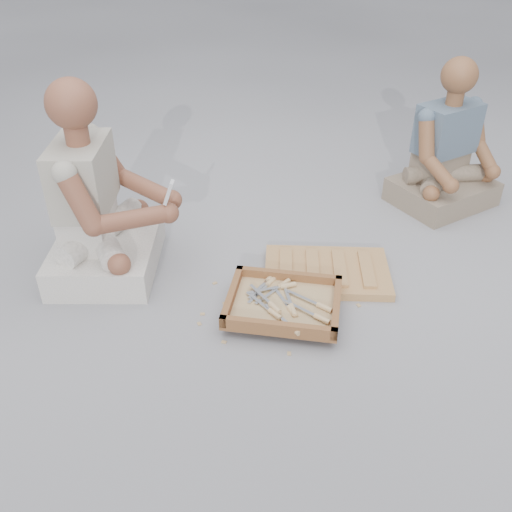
# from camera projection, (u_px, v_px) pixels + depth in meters

# --- Properties ---
(ground) EXTENTS (60.00, 60.00, 0.00)m
(ground) POSITION_uv_depth(u_px,v_px,m) (278.00, 330.00, 2.33)
(ground) COLOR #98989E
(ground) RESTS_ON ground
(carved_panel) EXTENTS (0.58, 0.40, 0.04)m
(carved_panel) POSITION_uv_depth(u_px,v_px,m) (327.00, 272.00, 2.64)
(carved_panel) COLOR #A0733E
(carved_panel) RESTS_ON ground
(tool_tray) EXTENTS (0.50, 0.42, 0.06)m
(tool_tray) POSITION_uv_depth(u_px,v_px,m) (283.00, 304.00, 2.38)
(tool_tray) COLOR brown
(tool_tray) RESTS_ON carved_panel
(chisel_0) EXTENTS (0.19, 0.14, 0.02)m
(chisel_0) POSITION_uv_depth(u_px,v_px,m) (317.00, 317.00, 2.29)
(chisel_0) COLOR silver
(chisel_0) RESTS_ON tool_tray
(chisel_1) EXTENTS (0.15, 0.18, 0.02)m
(chisel_1) POSITION_uv_depth(u_px,v_px,m) (290.00, 326.00, 2.24)
(chisel_1) COLOR silver
(chisel_1) RESTS_ON tool_tray
(chisel_2) EXTENTS (0.21, 0.10, 0.02)m
(chisel_2) POSITION_uv_depth(u_px,v_px,m) (283.00, 286.00, 2.46)
(chisel_2) COLOR silver
(chisel_2) RESTS_ON tool_tray
(chisel_3) EXTENTS (0.07, 0.22, 0.02)m
(chisel_3) POSITION_uv_depth(u_px,v_px,m) (292.00, 307.00, 2.35)
(chisel_3) COLOR silver
(chisel_3) RESTS_ON tool_tray
(chisel_4) EXTENTS (0.16, 0.17, 0.02)m
(chisel_4) POSITION_uv_depth(u_px,v_px,m) (272.00, 312.00, 2.32)
(chisel_4) COLOR silver
(chisel_4) RESTS_ON tool_tray
(chisel_5) EXTENTS (0.12, 0.20, 0.02)m
(chisel_5) POSITION_uv_depth(u_px,v_px,m) (269.00, 283.00, 2.49)
(chisel_5) COLOR silver
(chisel_5) RESTS_ON tool_tray
(chisel_6) EXTENTS (0.12, 0.20, 0.02)m
(chisel_6) POSITION_uv_depth(u_px,v_px,m) (290.00, 309.00, 2.35)
(chisel_6) COLOR silver
(chisel_6) RESTS_ON tool_tray
(chisel_7) EXTENTS (0.12, 0.20, 0.02)m
(chisel_7) POSITION_uv_depth(u_px,v_px,m) (269.00, 279.00, 2.51)
(chisel_7) COLOR silver
(chisel_7) RESTS_ON tool_tray
(chisel_8) EXTENTS (0.15, 0.19, 0.02)m
(chisel_8) POSITION_uv_depth(u_px,v_px,m) (272.00, 305.00, 2.34)
(chisel_8) COLOR silver
(chisel_8) RESTS_ON tool_tray
(chisel_9) EXTENTS (0.15, 0.19, 0.02)m
(chisel_9) POSITION_uv_depth(u_px,v_px,m) (281.00, 286.00, 2.47)
(chisel_9) COLOR silver
(chisel_9) RESTS_ON tool_tray
(chisel_10) EXTENTS (0.19, 0.14, 0.02)m
(chisel_10) POSITION_uv_depth(u_px,v_px,m) (320.00, 305.00, 2.35)
(chisel_10) COLOR silver
(chisel_10) RESTS_ON tool_tray
(wood_chip_0) EXTENTS (0.02, 0.02, 0.00)m
(wood_chip_0) POSITION_uv_depth(u_px,v_px,m) (300.00, 323.00, 2.36)
(wood_chip_0) COLOR tan
(wood_chip_0) RESTS_ON ground
(wood_chip_1) EXTENTS (0.02, 0.02, 0.00)m
(wood_chip_1) POSITION_uv_depth(u_px,v_px,m) (311.00, 301.00, 2.48)
(wood_chip_1) COLOR tan
(wood_chip_1) RESTS_ON ground
(wood_chip_2) EXTENTS (0.02, 0.02, 0.00)m
(wood_chip_2) POSITION_uv_depth(u_px,v_px,m) (203.00, 314.00, 2.41)
(wood_chip_2) COLOR tan
(wood_chip_2) RESTS_ON ground
(wood_chip_3) EXTENTS (0.02, 0.02, 0.00)m
(wood_chip_3) POSITION_uv_depth(u_px,v_px,m) (355.00, 289.00, 2.56)
(wood_chip_3) COLOR tan
(wood_chip_3) RESTS_ON ground
(wood_chip_4) EXTENTS (0.02, 0.02, 0.00)m
(wood_chip_4) POSITION_uv_depth(u_px,v_px,m) (289.00, 354.00, 2.21)
(wood_chip_4) COLOR tan
(wood_chip_4) RESTS_ON ground
(wood_chip_5) EXTENTS (0.02, 0.02, 0.00)m
(wood_chip_5) POSITION_uv_depth(u_px,v_px,m) (199.00, 324.00, 2.36)
(wood_chip_5) COLOR tan
(wood_chip_5) RESTS_ON ground
(wood_chip_6) EXTENTS (0.02, 0.02, 0.00)m
(wood_chip_6) POSITION_uv_depth(u_px,v_px,m) (215.00, 283.00, 2.59)
(wood_chip_6) COLOR tan
(wood_chip_6) RESTS_ON ground
(wood_chip_7) EXTENTS (0.02, 0.02, 0.00)m
(wood_chip_7) POSITION_uv_depth(u_px,v_px,m) (359.00, 305.00, 2.46)
(wood_chip_7) COLOR tan
(wood_chip_7) RESTS_ON ground
(wood_chip_8) EXTENTS (0.02, 0.02, 0.00)m
(wood_chip_8) POSITION_uv_depth(u_px,v_px,m) (331.00, 340.00, 2.28)
(wood_chip_8) COLOR tan
(wood_chip_8) RESTS_ON ground
(wood_chip_9) EXTENTS (0.02, 0.02, 0.00)m
(wood_chip_9) POSITION_uv_depth(u_px,v_px,m) (224.00, 303.00, 2.47)
(wood_chip_9) COLOR tan
(wood_chip_9) RESTS_ON ground
(wood_chip_10) EXTENTS (0.02, 0.02, 0.00)m
(wood_chip_10) POSITION_uv_depth(u_px,v_px,m) (254.00, 317.00, 2.40)
(wood_chip_10) COLOR tan
(wood_chip_10) RESTS_ON ground
(wood_chip_11) EXTENTS (0.02, 0.02, 0.00)m
(wood_chip_11) POSITION_uv_depth(u_px,v_px,m) (224.00, 342.00, 2.27)
(wood_chip_11) COLOR tan
(wood_chip_11) RESTS_ON ground
(wood_chip_12) EXTENTS (0.02, 0.02, 0.00)m
(wood_chip_12) POSITION_uv_depth(u_px,v_px,m) (287.00, 312.00, 2.42)
(wood_chip_12) COLOR tan
(wood_chip_12) RESTS_ON ground
(wood_chip_13) EXTENTS (0.02, 0.02, 0.00)m
(wood_chip_13) POSITION_uv_depth(u_px,v_px,m) (330.00, 290.00, 2.55)
(wood_chip_13) COLOR tan
(wood_chip_13) RESTS_ON ground
(wood_chip_14) EXTENTS (0.02, 0.02, 0.00)m
(wood_chip_14) POSITION_uv_depth(u_px,v_px,m) (321.00, 332.00, 2.32)
(wood_chip_14) COLOR tan
(wood_chip_14) RESTS_ON ground
(craftsman) EXTENTS (0.61, 0.60, 0.90)m
(craftsman) POSITION_uv_depth(u_px,v_px,m) (99.00, 210.00, 2.54)
(craftsman) COLOR silver
(craftsman) RESTS_ON ground
(companion) EXTENTS (0.65, 0.63, 0.80)m
(companion) POSITION_uv_depth(u_px,v_px,m) (447.00, 158.00, 3.10)
(companion) COLOR #83705F
(companion) RESTS_ON ground
(mobile_phone) EXTENTS (0.05, 0.05, 0.11)m
(mobile_phone) POSITION_uv_depth(u_px,v_px,m) (169.00, 192.00, 2.42)
(mobile_phone) COLOR silver
(mobile_phone) RESTS_ON craftsman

